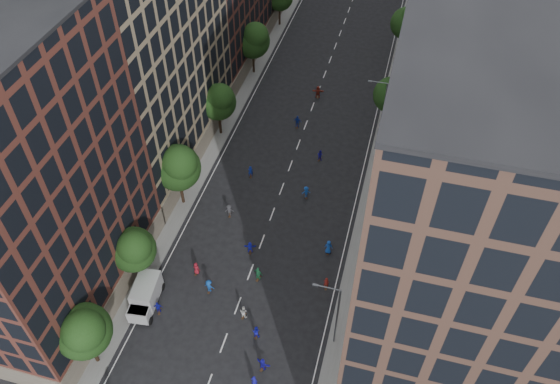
# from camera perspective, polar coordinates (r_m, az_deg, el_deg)

# --- Properties ---
(ground) EXTENTS (240.00, 240.00, 0.00)m
(ground) POSITION_cam_1_polar(r_m,az_deg,el_deg) (75.78, 1.84, 4.74)
(ground) COLOR black
(ground) RESTS_ON ground
(sidewalk_left) EXTENTS (4.00, 105.00, 0.15)m
(sidewalk_left) POSITION_cam_1_polar(r_m,az_deg,el_deg) (84.12, -4.99, 9.39)
(sidewalk_left) COLOR slate
(sidewalk_left) RESTS_ON ground
(sidewalk_right) EXTENTS (4.00, 105.00, 0.15)m
(sidewalk_right) POSITION_cam_1_polar(r_m,az_deg,el_deg) (80.46, 11.52, 6.61)
(sidewalk_right) COLOR slate
(sidewalk_right) RESTS_ON ground
(bldg_left_a) EXTENTS (14.00, 22.00, 30.00)m
(bldg_left_a) POSITION_cam_1_polar(r_m,az_deg,el_deg) (53.99, -25.76, 0.31)
(bldg_left_a) COLOR #572A21
(bldg_left_a) RESTS_ON ground
(bldg_left_b) EXTENTS (14.00, 26.00, 34.00)m
(bldg_left_b) POSITION_cam_1_polar(r_m,az_deg,el_deg) (68.20, -15.20, 15.52)
(bldg_left_b) COLOR #927F5F
(bldg_left_b) RESTS_ON ground
(bldg_right_a) EXTENTS (14.00, 30.00, 36.00)m
(bldg_right_a) POSITION_cam_1_polar(r_m,az_deg,el_deg) (44.65, 18.65, -2.45)
(bldg_right_a) COLOR #4B3228
(bldg_right_a) RESTS_ON ground
(bldg_right_b) EXTENTS (14.00, 28.00, 33.00)m
(bldg_right_b) POSITION_cam_1_polar(r_m,az_deg,el_deg) (68.76, 19.11, 14.35)
(bldg_right_b) COLOR #645D52
(bldg_right_b) RESTS_ON ground
(tree_left_0) EXTENTS (5.20, 5.20, 8.83)m
(tree_left_0) POSITION_cam_1_polar(r_m,az_deg,el_deg) (53.35, -19.84, -13.50)
(tree_left_0) COLOR black
(tree_left_0) RESTS_ON ground
(tree_left_1) EXTENTS (4.80, 4.80, 8.21)m
(tree_left_1) POSITION_cam_1_polar(r_m,az_deg,el_deg) (58.13, -15.05, -5.76)
(tree_left_1) COLOR black
(tree_left_1) RESTS_ON ground
(tree_left_2) EXTENTS (5.60, 5.60, 9.45)m
(tree_left_2) POSITION_cam_1_polar(r_m,az_deg,el_deg) (64.54, -10.62, 2.65)
(tree_left_2) COLOR black
(tree_left_2) RESTS_ON ground
(tree_left_3) EXTENTS (5.00, 5.00, 8.58)m
(tree_left_3) POSITION_cam_1_polar(r_m,az_deg,el_deg) (74.71, -6.43, 9.46)
(tree_left_3) COLOR black
(tree_left_3) RESTS_ON ground
(tree_left_4) EXTENTS (5.40, 5.40, 9.08)m
(tree_left_4) POSITION_cam_1_polar(r_m,az_deg,el_deg) (87.16, -2.79, 15.64)
(tree_left_4) COLOR black
(tree_left_4) RESTS_ON ground
(tree_right_a) EXTENTS (5.00, 5.00, 8.39)m
(tree_right_a) POSITION_cam_1_polar(r_m,az_deg,el_deg) (77.46, 11.69, 10.04)
(tree_right_a) COLOR black
(tree_right_a) RESTS_ON ground
(tree_right_b) EXTENTS (5.20, 5.20, 8.83)m
(tree_right_b) POSITION_cam_1_polar(r_m,az_deg,el_deg) (94.46, 13.22, 16.94)
(tree_right_b) COLOR black
(tree_right_b) RESTS_ON ground
(streetlamp_near) EXTENTS (2.64, 0.22, 9.06)m
(streetlamp_near) POSITION_cam_1_polar(r_m,az_deg,el_deg) (52.48, 5.77, -12.49)
(streetlamp_near) COLOR #595B60
(streetlamp_near) RESTS_ON ground
(streetlamp_far) EXTENTS (2.64, 0.22, 9.06)m
(streetlamp_far) POSITION_cam_1_polar(r_m,az_deg,el_deg) (75.42, 10.61, 8.70)
(streetlamp_far) COLOR #595B60
(streetlamp_far) RESTS_ON ground
(cargo_van) EXTENTS (3.00, 5.43, 2.77)m
(cargo_van) POSITION_cam_1_polar(r_m,az_deg,el_deg) (59.41, -13.92, -10.49)
(cargo_van) COLOR silver
(cargo_van) RESTS_ON ground
(skater_1) EXTENTS (0.65, 0.45, 1.72)m
(skater_1) POSITION_cam_1_polar(r_m,az_deg,el_deg) (53.85, -2.71, -19.17)
(skater_1) COLOR #1714A6
(skater_1) RESTS_ON ground
(skater_2) EXTENTS (0.78, 0.61, 1.60)m
(skater_2) POSITION_cam_1_polar(r_m,az_deg,el_deg) (56.33, -2.52, -14.38)
(skater_2) COLOR #1617B9
(skater_2) RESTS_ON ground
(skater_3) EXTENTS (1.19, 0.78, 1.73)m
(skater_3) POSITION_cam_1_polar(r_m,az_deg,el_deg) (59.60, -7.41, -9.74)
(skater_3) COLOR #1345A0
(skater_3) RESTS_ON ground
(skater_4) EXTENTS (1.00, 0.64, 1.58)m
(skater_4) POSITION_cam_1_polar(r_m,az_deg,el_deg) (59.11, -12.61, -11.70)
(skater_4) COLOR #13159D
(skater_4) RESTS_ON ground
(skater_5) EXTENTS (1.56, 0.89, 1.61)m
(skater_5) POSITION_cam_1_polar(r_m,az_deg,el_deg) (54.64, -1.82, -17.55)
(skater_5) COLOR #1C16B6
(skater_5) RESTS_ON ground
(skater_6) EXTENTS (0.88, 0.67, 1.63)m
(skater_6) POSITION_cam_1_polar(r_m,az_deg,el_deg) (61.23, -8.74, -7.91)
(skater_6) COLOR maroon
(skater_6) RESTS_ON ground
(skater_7) EXTENTS (0.65, 0.49, 1.60)m
(skater_7) POSITION_cam_1_polar(r_m,az_deg,el_deg) (59.64, 4.84, -9.45)
(skater_7) COLOR maroon
(skater_7) RESTS_ON ground
(skater_8) EXTENTS (0.89, 0.75, 1.64)m
(skater_8) POSITION_cam_1_polar(r_m,az_deg,el_deg) (57.55, -3.84, -12.40)
(skater_8) COLOR silver
(skater_8) RESTS_ON ground
(skater_9) EXTENTS (1.20, 0.87, 1.67)m
(skater_9) POSITION_cam_1_polar(r_m,az_deg,el_deg) (66.28, -5.32, -1.95)
(skater_9) COLOR #37373C
(skater_9) RESTS_ON ground
(skater_10) EXTENTS (1.20, 0.73, 1.91)m
(skater_10) POSITION_cam_1_polar(r_m,az_deg,el_deg) (59.99, -2.30, -8.54)
(skater_10) COLOR #216F40
(skater_10) RESTS_ON ground
(skater_11) EXTENTS (1.49, 0.77, 1.54)m
(skater_11) POSITION_cam_1_polar(r_m,az_deg,el_deg) (62.48, -3.14, -5.81)
(skater_11) COLOR #1418A9
(skater_11) RESTS_ON ground
(skater_12) EXTENTS (0.93, 0.61, 1.88)m
(skater_12) POSITION_cam_1_polar(r_m,az_deg,el_deg) (62.43, 5.09, -5.77)
(skater_12) COLOR #1442A7
(skater_12) RESTS_ON ground
(skater_13) EXTENTS (0.71, 0.56, 1.72)m
(skater_13) POSITION_cam_1_polar(r_m,az_deg,el_deg) (70.88, -3.10, 2.14)
(skater_13) COLOR #152DAA
(skater_13) RESTS_ON ground
(skater_14) EXTENTS (0.88, 0.77, 1.55)m
(skater_14) POSITION_cam_1_polar(r_m,az_deg,el_deg) (73.46, 4.19, 3.85)
(skater_14) COLOR #1A13A1
(skater_14) RESTS_ON ground
(skater_15) EXTENTS (1.24, 1.01, 1.68)m
(skater_15) POSITION_cam_1_polar(r_m,az_deg,el_deg) (68.20, 2.74, -0.04)
(skater_15) COLOR #13429F
(skater_15) RESTS_ON ground
(skater_16) EXTENTS (1.11, 0.46, 1.90)m
(skater_16) POSITION_cam_1_polar(r_m,az_deg,el_deg) (78.52, 1.84, 7.34)
(skater_16) COLOR navy
(skater_16) RESTS_ON ground
(skater_17) EXTENTS (1.86, 0.84, 1.94)m
(skater_17) POSITION_cam_1_polar(r_m,az_deg,el_deg) (84.43, 3.99, 10.35)
(skater_17) COLOR maroon
(skater_17) RESTS_ON ground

